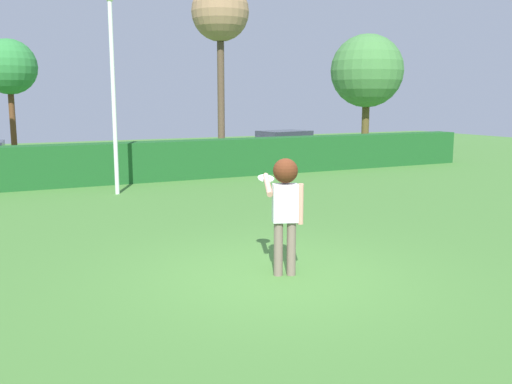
% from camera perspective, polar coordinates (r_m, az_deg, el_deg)
% --- Properties ---
extents(ground_plane, '(60.00, 60.00, 0.00)m').
position_cam_1_polar(ground_plane, '(8.77, 1.94, -8.39)').
color(ground_plane, '#477C34').
extents(person, '(0.54, 0.83, 1.81)m').
position_cam_1_polar(person, '(8.49, 2.97, -0.75)').
color(person, '#79665A').
rests_on(person, ground).
extents(frisbee, '(0.27, 0.26, 0.10)m').
position_cam_1_polar(frisbee, '(9.13, 1.01, 1.39)').
color(frisbee, white).
extents(lamppost, '(0.24, 0.24, 5.51)m').
position_cam_1_polar(lamppost, '(16.33, -14.29, 10.48)').
color(lamppost, silver).
rests_on(lamppost, ground).
extents(hedge_row, '(28.17, 0.90, 1.30)m').
position_cam_1_polar(hedge_row, '(18.66, -13.83, 2.88)').
color(hedge_row, '#1B5522').
rests_on(hedge_row, ground).
extents(parked_car_white, '(4.43, 2.41, 1.25)m').
position_cam_1_polar(parked_car_white, '(25.99, 2.88, 4.99)').
color(parked_car_white, white).
rests_on(parked_car_white, ground).
extents(oak_tree, '(3.88, 3.88, 6.12)m').
position_cam_1_polar(oak_tree, '(31.33, 11.19, 11.93)').
color(oak_tree, brown).
rests_on(oak_tree, ground).
extents(birch_tree, '(2.57, 2.57, 7.79)m').
position_cam_1_polar(birch_tree, '(26.20, -3.65, 17.52)').
color(birch_tree, brown).
rests_on(birch_tree, ground).
extents(maple_tree, '(2.47, 2.47, 5.35)m').
position_cam_1_polar(maple_tree, '(28.05, -23.77, 11.48)').
color(maple_tree, brown).
rests_on(maple_tree, ground).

